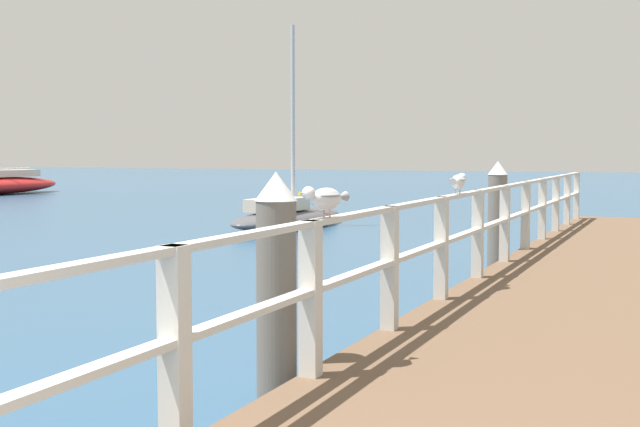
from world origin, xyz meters
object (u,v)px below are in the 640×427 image
dock_piling_far (497,217)px  seagull_foreground (325,198)px  dock_piling_near (276,292)px  seagull_background (458,181)px  boat_1 (287,216)px

dock_piling_far → seagull_foreground: bearing=-87.1°
dock_piling_far → dock_piling_near: bearing=-90.0°
seagull_background → dock_piling_near: bearing=-96.4°
boat_1 → dock_piling_near: bearing=-63.1°
dock_piling_far → seagull_background: 3.98m
seagull_foreground → seagull_background: size_ratio=0.98×
dock_piling_near → seagull_foreground: (0.38, -0.03, 0.67)m
dock_piling_near → boat_1: bearing=115.2°
dock_piling_far → boat_1: (-6.26, 5.84, -0.56)m
dock_piling_far → seagull_background: (0.38, -3.90, 0.67)m
boat_1 → seagull_foreground: bearing=-61.8°
dock_piling_near → dock_piling_far: bearing=90.0°
dock_piling_far → boat_1: 8.58m
dock_piling_far → seagull_background: dock_piling_far is taller
seagull_foreground → dock_piling_far: bearing=-69.8°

